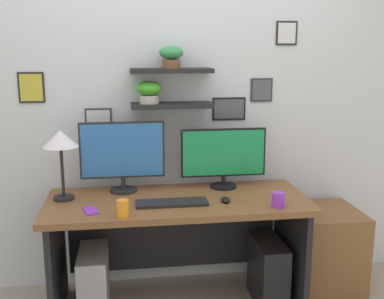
% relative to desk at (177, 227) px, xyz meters
% --- Properties ---
extents(back_wall_assembly, '(4.40, 0.24, 2.70)m').
position_rel_desk_xyz_m(back_wall_assembly, '(-0.00, 0.38, 0.81)').
color(back_wall_assembly, silver).
rests_on(back_wall_assembly, ground).
extents(desk, '(1.66, 0.68, 0.75)m').
position_rel_desk_xyz_m(desk, '(0.00, 0.00, 0.00)').
color(desk, brown).
rests_on(desk, ground).
extents(monitor_left, '(0.55, 0.18, 0.47)m').
position_rel_desk_xyz_m(monitor_left, '(-0.34, 0.16, 0.47)').
color(monitor_left, black).
rests_on(monitor_left, desk).
extents(monitor_right, '(0.58, 0.18, 0.41)m').
position_rel_desk_xyz_m(monitor_right, '(0.34, 0.16, 0.43)').
color(monitor_right, black).
rests_on(monitor_right, desk).
extents(keyboard, '(0.44, 0.14, 0.02)m').
position_rel_desk_xyz_m(keyboard, '(-0.05, -0.16, 0.22)').
color(keyboard, black).
rests_on(keyboard, desk).
extents(computer_mouse, '(0.06, 0.09, 0.03)m').
position_rel_desk_xyz_m(computer_mouse, '(0.29, -0.16, 0.22)').
color(computer_mouse, black).
rests_on(computer_mouse, desk).
extents(desk_lamp, '(0.22, 0.22, 0.45)m').
position_rel_desk_xyz_m(desk_lamp, '(-0.71, 0.04, 0.57)').
color(desk_lamp, black).
rests_on(desk_lamp, desk).
extents(cell_phone, '(0.11, 0.15, 0.01)m').
position_rel_desk_xyz_m(cell_phone, '(-0.53, -0.22, 0.21)').
color(cell_phone, purple).
rests_on(cell_phone, desk).
extents(coffee_mug, '(0.08, 0.08, 0.09)m').
position_rel_desk_xyz_m(coffee_mug, '(0.59, -0.29, 0.25)').
color(coffee_mug, purple).
rests_on(coffee_mug, desk).
extents(pen_cup, '(0.07, 0.07, 0.10)m').
position_rel_desk_xyz_m(pen_cup, '(-0.34, -0.33, 0.26)').
color(pen_cup, orange).
rests_on(pen_cup, desk).
extents(drawer_cabinet, '(0.44, 0.50, 0.57)m').
position_rel_desk_xyz_m(drawer_cabinet, '(1.08, 0.08, -0.26)').
color(drawer_cabinet, brown).
rests_on(drawer_cabinet, ground).
extents(computer_tower_left, '(0.18, 0.40, 0.44)m').
position_rel_desk_xyz_m(computer_tower_left, '(-0.54, -0.08, -0.32)').
color(computer_tower_left, '#99999E').
rests_on(computer_tower_left, ground).
extents(computer_tower_right, '(0.18, 0.40, 0.44)m').
position_rel_desk_xyz_m(computer_tower_right, '(0.60, -0.09, -0.32)').
color(computer_tower_right, black).
rests_on(computer_tower_right, ground).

